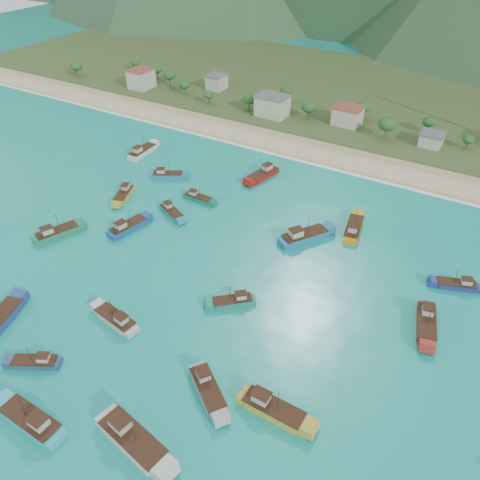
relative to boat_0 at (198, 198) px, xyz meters
The scene contains 25 objects.
ground 39.29m from the boat_0, 54.41° to the right, with size 600.00×600.00×0.00m, color #0B7F77.
beach 52.32m from the boat_0, 64.08° to the left, with size 400.00×18.00×1.20m, color beige.
land 110.45m from the boat_0, 78.05° to the left, with size 400.00×110.00×2.40m, color #385123.
surf_line 43.97m from the boat_0, 58.66° to the left, with size 400.00×2.50×0.08m, color white.
village 73.74m from the boat_0, 70.35° to the left, with size 214.03×24.79×7.59m.
vegetation 72.21m from the boat_0, 79.18° to the left, with size 277.79×25.00×8.05m.
boat_0 is the anchor object (origin of this frame).
boat_1 49.24m from the boat_0, 74.69° to the right, with size 10.96×4.71×6.27m.
boat_3 16.85m from the boat_0, 158.70° to the left, with size 10.14×7.54×5.91m.
boat_4 43.93m from the boat_0, ahead, with size 5.60×12.29×7.01m.
boat_7 33.88m from the boat_0, ahead, with size 10.29×13.00×7.68m.
boat_8 64.22m from the boat_0, 53.68° to the right, with size 10.92×9.09×6.54m.
boat_9 70.15m from the boat_0, ahead, with size 9.63×5.66×5.46m.
boat_10 35.73m from the boat_0, 156.11° to the left, with size 4.02×12.02×7.02m.
boat_11 21.44m from the boat_0, 153.71° to the right, with size 6.61×10.61×6.04m.
boat_12 43.34m from the boat_0, 45.31° to the right, with size 8.70×8.22×5.47m.
boat_13 69.01m from the boat_0, 13.86° to the right, with size 5.97×12.00×6.81m.
boat_14 70.13m from the boat_0, 45.01° to the right, with size 11.91×3.66×7.01m.
boat_15 22.49m from the boat_0, 108.46° to the right, with size 5.37×11.41×6.49m.
boat_16 9.95m from the boat_0, 101.51° to the right, with size 9.82×6.59×5.63m.
boat_19 23.05m from the boat_0, 65.82° to the left, with size 5.66×12.34×7.03m.
boat_21 73.60m from the boat_0, 63.16° to the right, with size 14.25×6.30×8.13m.
boat_22 63.44m from the boat_0, 83.10° to the right, with size 9.11×6.68×5.29m.
boat_23 73.57m from the boat_0, 76.59° to the right, with size 12.45×3.85×7.32m.
boat_26 38.72m from the boat_0, 122.47° to the right, with size 7.27×11.79×6.71m.
Camera 1 is at (45.49, -59.77, 69.64)m, focal length 35.00 mm.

